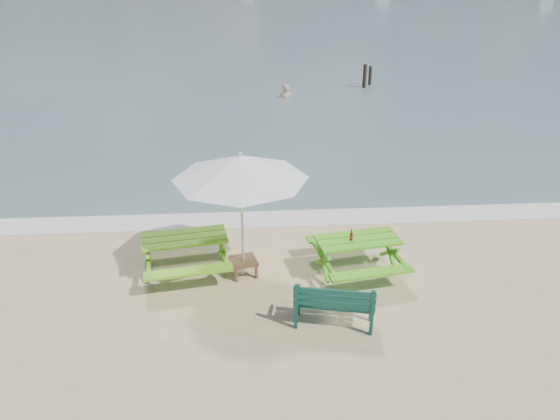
{
  "coord_description": "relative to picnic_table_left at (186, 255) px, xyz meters",
  "views": [
    {
      "loc": [
        -0.77,
        -7.3,
        5.9
      ],
      "look_at": [
        -0.07,
        3.0,
        1.0
      ],
      "focal_mm": 35.0,
      "sensor_mm": 36.0,
      "label": 1
    }
  ],
  "objects": [
    {
      "name": "picnic_table_left",
      "position": [
        0.0,
        0.0,
        0.0
      ],
      "size": [
        1.94,
        2.1,
        0.8
      ],
      "color": "#6AB51B",
      "rests_on": "ground"
    },
    {
      "name": "beer_bottle",
      "position": [
        3.28,
        -0.33,
        0.48
      ],
      "size": [
        0.06,
        0.06,
        0.24
      ],
      "color": "brown",
      "rests_on": "picnic_table_right"
    },
    {
      "name": "picnic_table_right",
      "position": [
        3.43,
        -0.28,
        -0.01
      ],
      "size": [
        1.91,
        2.06,
        0.78
      ],
      "color": "#4DAA19",
      "rests_on": "ground"
    },
    {
      "name": "park_bench",
      "position": [
        2.71,
        -1.94,
        -0.12
      ],
      "size": [
        1.44,
        0.74,
        0.85
      ],
      "color": "#0D392E",
      "rests_on": "ground"
    },
    {
      "name": "swimmer",
      "position": [
        3.13,
        14.57,
        -0.71
      ],
      "size": [
        0.67,
        0.44,
        1.83
      ],
      "color": "tan",
      "rests_on": "ground"
    },
    {
      "name": "mooring_pilings",
      "position": [
        7.2,
        16.4,
        0.03
      ],
      "size": [
        0.57,
        0.77,
        1.31
      ],
      "color": "black",
      "rests_on": "ground"
    },
    {
      "name": "patio_umbrella",
      "position": [
        1.15,
        -0.19,
        1.93
      ],
      "size": [
        3.12,
        3.12,
        2.55
      ],
      "color": "silver",
      "rests_on": "ground"
    },
    {
      "name": "side_table",
      "position": [
        1.15,
        -0.19,
        -0.21
      ],
      "size": [
        0.62,
        0.62,
        0.33
      ],
      "color": "brown",
      "rests_on": "ground"
    },
    {
      "name": "foam_strip",
      "position": [
        2.02,
        2.27,
        -0.38
      ],
      "size": [
        22.0,
        0.9,
        0.01
      ],
      "primitive_type": "cube",
      "color": "silver",
      "rests_on": "ground"
    }
  ]
}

